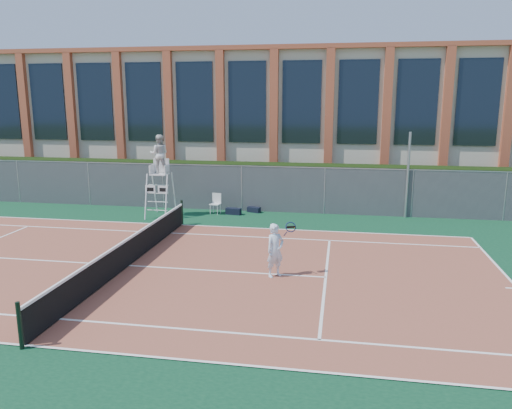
% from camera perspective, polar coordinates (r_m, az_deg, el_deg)
% --- Properties ---
extents(ground, '(120.00, 120.00, 0.00)m').
position_cam_1_polar(ground, '(16.96, -14.34, -6.88)').
color(ground, '#233814').
extents(apron, '(36.00, 20.00, 0.01)m').
position_cam_1_polar(apron, '(17.83, -13.03, -5.87)').
color(apron, '#0C3520').
rests_on(apron, ground).
extents(tennis_court, '(23.77, 10.97, 0.02)m').
position_cam_1_polar(tennis_court, '(16.96, -14.34, -6.81)').
color(tennis_court, brown).
rests_on(tennis_court, apron).
extents(tennis_net, '(0.10, 11.30, 1.10)m').
position_cam_1_polar(tennis_net, '(16.80, -14.43, -5.14)').
color(tennis_net, black).
rests_on(tennis_net, ground).
extents(fence, '(40.00, 0.06, 2.20)m').
position_cam_1_polar(fence, '(24.73, -6.20, 1.94)').
color(fence, '#595E60').
rests_on(fence, ground).
extents(hedge, '(40.00, 1.40, 2.20)m').
position_cam_1_polar(hedge, '(25.87, -5.47, 2.40)').
color(hedge, black).
rests_on(hedge, ground).
extents(building, '(45.00, 10.60, 8.22)m').
position_cam_1_polar(building, '(33.27, -1.93, 9.83)').
color(building, beige).
rests_on(building, ground).
extents(steel_pole, '(0.12, 0.12, 3.94)m').
position_cam_1_polar(steel_pole, '(23.74, 16.94, 3.20)').
color(steel_pole, '#9EA0A5').
rests_on(steel_pole, ground).
extents(umpire_chair, '(1.07, 1.65, 3.84)m').
position_cam_1_polar(umpire_chair, '(23.31, -11.01, 5.43)').
color(umpire_chair, white).
rests_on(umpire_chair, ground).
extents(plastic_chair, '(0.51, 0.51, 0.97)m').
position_cam_1_polar(plastic_chair, '(23.84, -4.60, 0.33)').
color(plastic_chair, silver).
rests_on(plastic_chair, apron).
extents(sports_bag_near, '(0.75, 0.40, 0.31)m').
position_cam_1_polar(sports_bag_near, '(23.65, -2.60, -0.77)').
color(sports_bag_near, black).
rests_on(sports_bag_near, apron).
extents(sports_bag_far, '(0.69, 0.48, 0.25)m').
position_cam_1_polar(sports_bag_far, '(24.09, -0.24, -0.59)').
color(sports_bag_far, black).
rests_on(sports_bag_far, apron).
extents(tennis_player, '(0.99, 0.79, 1.68)m').
position_cam_1_polar(tennis_player, '(15.24, 2.22, -5.23)').
color(tennis_player, silver).
rests_on(tennis_player, tennis_court).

